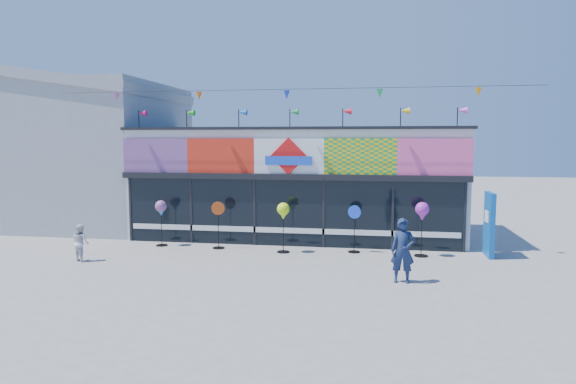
% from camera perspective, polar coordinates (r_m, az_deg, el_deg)
% --- Properties ---
extents(ground, '(80.00, 80.00, 0.00)m').
position_cam_1_polar(ground, '(14.54, -2.15, -8.73)').
color(ground, slate).
rests_on(ground, ground).
extents(kite_shop, '(16.00, 5.70, 5.31)m').
position_cam_1_polar(kite_shop, '(19.99, 1.27, 1.21)').
color(kite_shop, silver).
rests_on(kite_shop, ground).
extents(neighbour_building, '(8.18, 7.20, 6.87)m').
position_cam_1_polar(neighbour_building, '(24.44, -22.29, 4.33)').
color(neighbour_building, '#9B9EA0').
rests_on(neighbour_building, ground).
extents(blue_sign, '(0.18, 1.01, 2.02)m').
position_cam_1_polar(blue_sign, '(17.28, 21.45, -3.36)').
color(blue_sign, '#0A50A2').
rests_on(blue_sign, ground).
extents(spinner_0, '(0.40, 0.40, 1.58)m').
position_cam_1_polar(spinner_0, '(18.18, -13.93, -1.90)').
color(spinner_0, black).
rests_on(spinner_0, ground).
extents(spinner_1, '(0.43, 0.40, 1.59)m').
position_cam_1_polar(spinner_1, '(17.43, -7.75, -3.52)').
color(spinner_1, black).
rests_on(spinner_1, ground).
extents(spinner_2, '(0.41, 0.41, 1.63)m').
position_cam_1_polar(spinner_2, '(16.59, -0.53, -2.30)').
color(spinner_2, black).
rests_on(spinner_2, ground).
extents(spinner_3, '(0.43, 0.39, 1.54)m').
position_cam_1_polar(spinner_3, '(16.81, 7.38, -3.94)').
color(spinner_3, black).
rests_on(spinner_3, ground).
extents(spinner_4, '(0.44, 0.44, 1.72)m').
position_cam_1_polar(spinner_4, '(16.56, 14.68, -2.27)').
color(spinner_4, black).
rests_on(spinner_4, ground).
extents(adult_man, '(0.62, 0.42, 1.66)m').
position_cam_1_polar(adult_man, '(13.50, 12.64, -6.38)').
color(adult_man, '#172548').
rests_on(adult_man, ground).
extents(child, '(0.63, 0.53, 1.12)m').
position_cam_1_polar(child, '(16.78, -22.04, -5.23)').
color(child, silver).
rests_on(child, ground).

